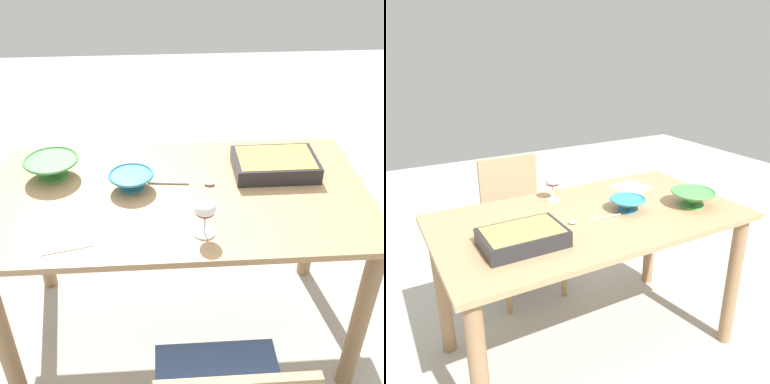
# 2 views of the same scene
# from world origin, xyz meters

# --- Properties ---
(ground_plane) EXTENTS (8.00, 8.00, 0.00)m
(ground_plane) POSITION_xyz_m (0.00, 0.00, 0.00)
(ground_plane) COLOR #B2ADA3
(dining_table) EXTENTS (1.47, 0.80, 0.77)m
(dining_table) POSITION_xyz_m (0.00, 0.00, 0.63)
(dining_table) COLOR tan
(dining_table) RESTS_ON ground_plane
(wine_glass) EXTENTS (0.08, 0.08, 0.14)m
(wine_glass) POSITION_xyz_m (-0.07, 0.26, 0.87)
(wine_glass) COLOR white
(wine_glass) RESTS_ON dining_table
(casserole_dish) EXTENTS (0.34, 0.23, 0.07)m
(casserole_dish) POSITION_xyz_m (-0.40, -0.13, 0.81)
(casserole_dish) COLOR #262628
(casserole_dish) RESTS_ON dining_table
(mixing_bowl) EXTENTS (0.18, 0.18, 0.07)m
(mixing_bowl) POSITION_xyz_m (0.19, -0.04, 0.81)
(mixing_bowl) COLOR teal
(mixing_bowl) RESTS_ON dining_table
(small_bowl) EXTENTS (0.22, 0.22, 0.08)m
(small_bowl) POSITION_xyz_m (0.51, -0.15, 0.82)
(small_bowl) COLOR #4C994C
(small_bowl) RESTS_ON dining_table
(serving_spoon) EXTENTS (0.27, 0.05, 0.01)m
(serving_spoon) POSITION_xyz_m (-0.06, -0.05, 0.78)
(serving_spoon) COLOR silver
(serving_spoon) RESTS_ON dining_table
(napkin) EXTENTS (0.22, 0.23, 0.00)m
(napkin) POSITION_xyz_m (0.41, 0.23, 0.77)
(napkin) COLOR white
(napkin) RESTS_ON dining_table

